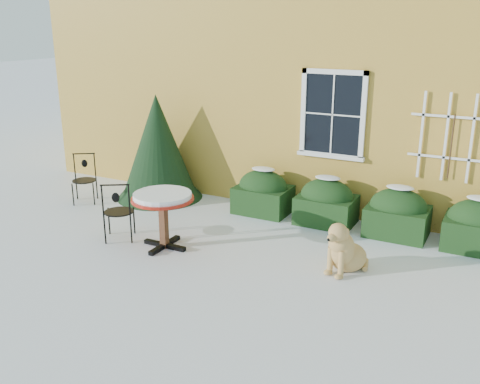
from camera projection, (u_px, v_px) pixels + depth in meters
The scene contains 8 objects.
ground at pixel (210, 264), 8.31m from camera, with size 80.00×80.00×0.00m, color white.
house at pixel (352, 38), 13.24m from camera, with size 12.40×8.40×6.40m.
hedge_row at pixel (361, 208), 9.61m from camera, with size 4.95×0.80×0.91m.
evergreen_shrub at pixel (158, 157), 11.23m from camera, with size 1.82×1.82×2.20m.
bistro_table at pixel (163, 202), 8.71m from camera, with size 1.02×1.02×0.95m.
patio_chair_near at pixel (118, 211), 9.10m from camera, with size 0.64×0.64×1.05m.
patio_chair_far at pixel (84, 178), 11.08m from camera, with size 0.61×0.61×1.00m.
dog at pixel (344, 251), 7.97m from camera, with size 0.68×0.90×0.85m.
Camera 1 is at (3.92, -6.50, 3.60)m, focal length 40.00 mm.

